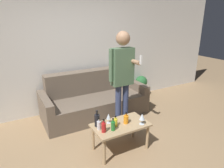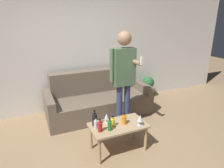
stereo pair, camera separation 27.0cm
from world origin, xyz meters
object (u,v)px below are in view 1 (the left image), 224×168
coffee_table (120,128)px  person_standing_front (122,73)px  couch (94,100)px  bottle_orange (99,125)px

coffee_table → person_standing_front: bearing=56.9°
couch → bottle_orange: (-0.49, -1.30, 0.20)m
couch → person_standing_front: bearing=-75.5°
coffee_table → person_standing_front: 0.94m
bottle_orange → person_standing_front: size_ratio=0.10×
coffee_table → bottle_orange: 0.37m
couch → coffee_table: 1.34m
couch → bottle_orange: couch is taller
bottle_orange → person_standing_front: person_standing_front is taller
coffee_table → bottle_orange: (-0.34, 0.03, 0.13)m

